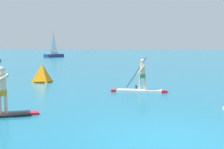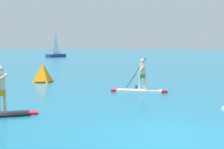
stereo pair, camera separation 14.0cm
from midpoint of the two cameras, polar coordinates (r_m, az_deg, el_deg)
name	(u,v)px [view 1 (the left image)]	position (r m, az deg, el deg)	size (l,w,h in m)	color
ground	(167,137)	(8.63, 9.56, -11.03)	(440.00, 440.00, 0.00)	#196B8C
paddleboarder_mid_center	(140,85)	(16.43, 4.83, -1.94)	(2.93, 0.83, 1.81)	white
race_marker_buoy	(42,74)	(21.52, -12.71, 0.09)	(1.56, 1.56, 1.22)	orange
sailboat_left_horizon	(54,54)	(69.21, -10.53, 3.73)	(2.94, 5.19, 5.91)	navy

